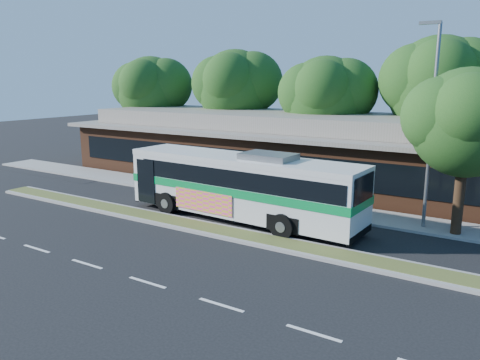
{
  "coord_description": "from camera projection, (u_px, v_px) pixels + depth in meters",
  "views": [
    {
      "loc": [
        13.39,
        -15.68,
        6.66
      ],
      "look_at": [
        1.86,
        2.63,
        2.0
      ],
      "focal_mm": 35.0,
      "sensor_mm": 36.0,
      "label": 1
    }
  ],
  "objects": [
    {
      "name": "ground",
      "position": [
        175.0,
        228.0,
        21.35
      ],
      "size": [
        120.0,
        120.0,
        0.0
      ],
      "primitive_type": "plane",
      "color": "black",
      "rests_on": "ground"
    },
    {
      "name": "median_strip",
      "position": [
        183.0,
        223.0,
        21.83
      ],
      "size": [
        26.0,
        1.1,
        0.15
      ],
      "primitive_type": "cube",
      "color": "#414E21",
      "rests_on": "ground"
    },
    {
      "name": "sidewalk",
      "position": [
        248.0,
        198.0,
        26.63
      ],
      "size": [
        44.0,
        2.6,
        0.12
      ],
      "primitive_type": "cube",
      "color": "gray",
      "rests_on": "ground"
    },
    {
      "name": "parking_lot",
      "position": [
        86.0,
        161.0,
        39.0
      ],
      "size": [
        14.0,
        12.0,
        0.01
      ],
      "primitive_type": "cube",
      "color": "black",
      "rests_on": "ground"
    },
    {
      "name": "plaza_building",
      "position": [
        298.0,
        148.0,
        31.65
      ],
      "size": [
        33.2,
        11.2,
        4.45
      ],
      "color": "#59301C",
      "rests_on": "ground"
    },
    {
      "name": "lamp_post",
      "position": [
        431.0,
        121.0,
        20.3
      ],
      "size": [
        0.93,
        0.18,
        9.07
      ],
      "color": "slate",
      "rests_on": "ground"
    },
    {
      "name": "tree_bg_a",
      "position": [
        156.0,
        89.0,
        40.24
      ],
      "size": [
        6.47,
        5.8,
        8.63
      ],
      "color": "black",
      "rests_on": "ground"
    },
    {
      "name": "tree_bg_b",
      "position": [
        241.0,
        86.0,
        36.83
      ],
      "size": [
        6.69,
        6.0,
        9.0
      ],
      "color": "black",
      "rests_on": "ground"
    },
    {
      "name": "tree_bg_c",
      "position": [
        332.0,
        95.0,
        31.96
      ],
      "size": [
        6.24,
        5.6,
        8.26
      ],
      "color": "black",
      "rests_on": "ground"
    },
    {
      "name": "tree_bg_d",
      "position": [
        446.0,
        83.0,
        28.96
      ],
      "size": [
        6.91,
        6.2,
        9.37
      ],
      "color": "black",
      "rests_on": "ground"
    },
    {
      "name": "transit_bus",
      "position": [
        242.0,
        182.0,
        22.25
      ],
      "size": [
        12.19,
        3.23,
        3.39
      ],
      "rotation": [
        0.0,
        0.0,
        -0.05
      ],
      "color": "silver",
      "rests_on": "ground"
    },
    {
      "name": "sedan",
      "position": [
        166.0,
        163.0,
        33.95
      ],
      "size": [
        5.23,
        3.08,
        1.42
      ],
      "primitive_type": "imported",
      "rotation": [
        0.0,
        0.0,
        1.34
      ],
      "color": "#AFB1B6",
      "rests_on": "ground"
    },
    {
      "name": "sidewalk_tree",
      "position": [
        476.0,
        121.0,
        19.19
      ],
      "size": [
        5.07,
        4.55,
        7.18
      ],
      "color": "black",
      "rests_on": "ground"
    }
  ]
}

